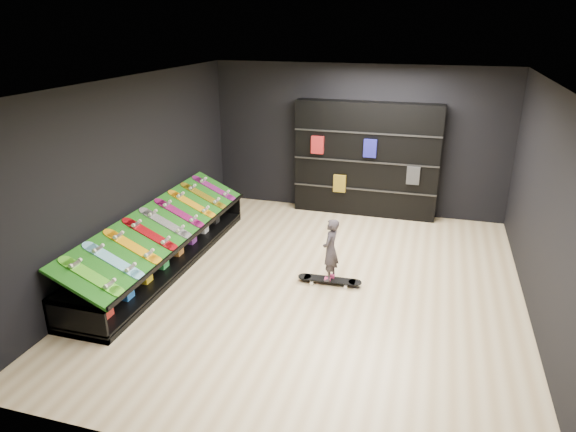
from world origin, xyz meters
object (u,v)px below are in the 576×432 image
(display_rack, at_px, (165,250))
(floor_skateboard, at_px, (329,281))
(child, at_px, (330,261))
(back_shelving, at_px, (366,160))

(display_rack, xyz_separation_m, floor_skateboard, (2.74, 0.09, -0.20))
(display_rack, bearing_deg, child, 1.83)
(display_rack, height_order, floor_skateboard, display_rack)
(child, bearing_deg, back_shelving, -172.78)
(display_rack, xyz_separation_m, back_shelving, (2.78, 3.32, 0.90))
(back_shelving, height_order, child, back_shelving)
(child, bearing_deg, floor_skateboard, -82.20)
(display_rack, height_order, child, child)
(display_rack, bearing_deg, back_shelving, 50.10)
(back_shelving, xyz_separation_m, child, (-0.03, -3.23, -0.77))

